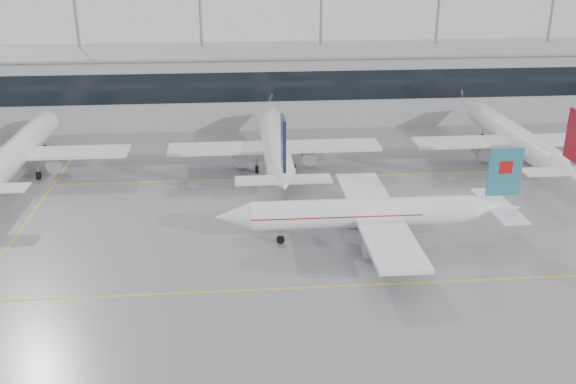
{
  "coord_description": "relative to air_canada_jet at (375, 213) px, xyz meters",
  "views": [
    {
      "loc": [
        -5.63,
        -52.39,
        30.28
      ],
      "look_at": [
        0.0,
        12.0,
        5.0
      ],
      "focal_mm": 40.0,
      "sensor_mm": 36.0,
      "label": 1
    }
  ],
  "objects": [
    {
      "name": "ground",
      "position": [
        -9.17,
        -9.6,
        -3.18
      ],
      "size": [
        320.0,
        320.0,
        0.0
      ],
      "primitive_type": "plane",
      "color": "gray",
      "rests_on": "ground"
    },
    {
      "name": "taxi_line_main",
      "position": [
        -9.17,
        -9.6,
        -3.17
      ],
      "size": [
        120.0,
        0.25,
        0.01
      ],
      "primitive_type": "cube",
      "color": "yellow",
      "rests_on": "ground"
    },
    {
      "name": "taxi_line_north",
      "position": [
        -9.17,
        20.4,
        -3.17
      ],
      "size": [
        120.0,
        0.25,
        0.01
      ],
      "primitive_type": "cube",
      "color": "yellow",
      "rests_on": "ground"
    },
    {
      "name": "taxi_line_cross",
      "position": [
        -39.17,
        5.4,
        -3.17
      ],
      "size": [
        0.25,
        60.0,
        0.01
      ],
      "primitive_type": "cube",
      "color": "yellow",
      "rests_on": "ground"
    },
    {
      "name": "terminal",
      "position": [
        -9.17,
        52.4,
        2.82
      ],
      "size": [
        180.0,
        15.0,
        12.0
      ],
      "primitive_type": "cube",
      "color": "#9C9DA0",
      "rests_on": "ground"
    },
    {
      "name": "terminal_glass",
      "position": [
        -9.17,
        44.85,
        4.32
      ],
      "size": [
        180.0,
        0.2,
        5.0
      ],
      "primitive_type": "cube",
      "color": "black",
      "rests_on": "ground"
    },
    {
      "name": "terminal_roof",
      "position": [
        -9.17,
        52.4,
        9.02
      ],
      "size": [
        182.0,
        16.0,
        0.4
      ],
      "primitive_type": "cube",
      "color": "gray",
      "rests_on": "ground"
    },
    {
      "name": "light_masts",
      "position": [
        -9.17,
        58.4,
        10.17
      ],
      "size": [
        156.4,
        1.0,
        22.6
      ],
      "color": "gray",
      "rests_on": "ground"
    },
    {
      "name": "air_canada_jet",
      "position": [
        0.0,
        0.0,
        0.0
      ],
      "size": [
        33.35,
        25.74,
        10.16
      ],
      "rotation": [
        0.0,
        0.0,
        3.13
      ],
      "color": "white",
      "rests_on": "ground"
    },
    {
      "name": "parked_jet_b",
      "position": [
        -44.17,
        24.09,
        0.54
      ],
      "size": [
        29.64,
        36.96,
        11.72
      ],
      "rotation": [
        0.0,
        0.0,
        1.57
      ],
      "color": "white",
      "rests_on": "ground"
    },
    {
      "name": "parked_jet_c",
      "position": [
        -9.17,
        24.09,
        0.54
      ],
      "size": [
        29.64,
        36.96,
        11.72
      ],
      "rotation": [
        0.0,
        0.0,
        1.57
      ],
      "color": "white",
      "rests_on": "ground"
    },
    {
      "name": "parked_jet_d",
      "position": [
        25.83,
        24.09,
        0.54
      ],
      "size": [
        29.64,
        36.96,
        11.72
      ],
      "rotation": [
        0.0,
        0.0,
        1.57
      ],
      "color": "white",
      "rests_on": "ground"
    }
  ]
}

